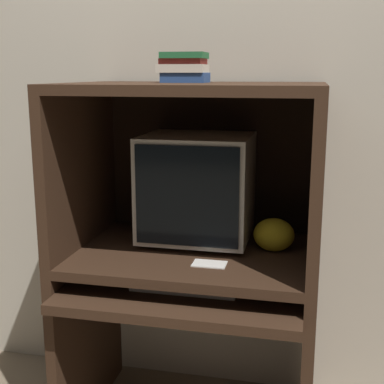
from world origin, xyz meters
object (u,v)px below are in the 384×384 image
Objects in this scene: crt_monitor at (197,187)px; keyboard at (186,284)px; snack_bag at (274,235)px; book_stack at (184,68)px; mouse at (253,288)px.

crt_monitor is 0.40m from keyboard.
keyboard is (0.02, -0.27, -0.30)m from crt_monitor.
book_stack is (-0.35, 0.01, 0.62)m from snack_bag.
mouse is at bearing -45.12° from crt_monitor.
mouse reaches higher than keyboard.
mouse is at bearing 0.71° from keyboard.
book_stack is (-0.04, -0.05, 0.47)m from crt_monitor.
crt_monitor is 0.36m from snack_bag.
mouse is at bearing -104.49° from snack_bag.
snack_bag reaches higher than mouse.
book_stack reaches higher than keyboard.
crt_monitor is at bearing 169.71° from snack_bag.
book_stack reaches higher than mouse.
crt_monitor is at bearing 49.87° from book_stack.
mouse is (0.24, 0.00, 0.00)m from keyboard.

